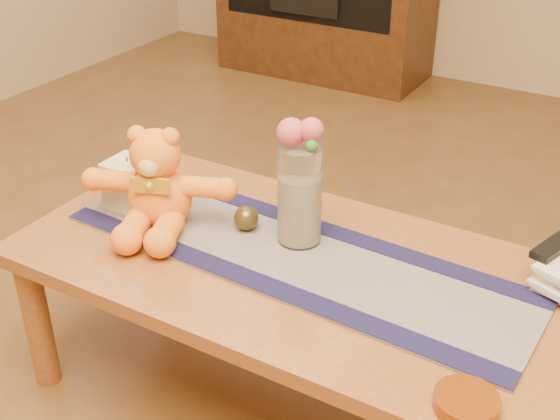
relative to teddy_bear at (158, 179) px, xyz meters
The scene contains 24 objects.
floor 0.71m from the teddy_bear, ahead, with size 5.50×5.50×0.00m, color #573619.
coffee_table_top 0.43m from the teddy_bear, ahead, with size 1.40×0.70×0.04m, color brown.
table_leg_fl 0.52m from the teddy_bear, 133.16° to the right, with size 0.07×0.07×0.41m, color brown.
table_leg_bl 0.55m from the teddy_bear, 127.54° to the left, with size 0.07×0.07×0.41m, color brown.
persian_runner 0.40m from the teddy_bear, ahead, with size 1.20×0.35×0.01m, color #181844.
runner_border_near 0.40m from the teddy_bear, 15.60° to the right, with size 1.20×0.06×0.00m, color #141237.
runner_border_far 0.44m from the teddy_bear, 26.17° to the left, with size 1.20×0.06×0.00m, color #141237.
teddy_bear is the anchor object (origin of this frame).
pillar_candle 0.15m from the teddy_bear, 166.20° to the left, with size 0.11×0.11×0.13m, color beige.
candle_wick 0.13m from the teddy_bear, 166.20° to the left, with size 0.00×0.00×0.01m, color black.
glass_vase 0.37m from the teddy_bear, 16.73° to the left, with size 0.11×0.11×0.26m, color silver.
potpourri_fill 0.37m from the teddy_bear, 16.73° to the left, with size 0.09×0.09×0.18m, color beige.
rose_left 0.39m from the teddy_bear, 16.10° to the left, with size 0.07×0.07×0.07m, color #C84657.
rose_right 0.43m from the teddy_bear, 16.38° to the left, with size 0.06×0.06×0.06m, color #C84657.
blue_flower_back 0.42m from the teddy_bear, 21.21° to the left, with size 0.04×0.04×0.04m, color #5256B1.
blue_flower_side 0.38m from the teddy_bear, 21.29° to the left, with size 0.04×0.04×0.04m, color #5256B1.
leaf_sprig 0.43m from the teddy_bear, 12.39° to the left, with size 0.03×0.03×0.03m, color #33662D.
bronze_ball 0.25m from the teddy_bear, 21.46° to the left, with size 0.07×0.07×0.07m, color #4A3C18.
book_bottom 0.99m from the teddy_bear, 17.04° to the left, with size 0.17×0.22×0.02m, color beige.
book_lower 0.99m from the teddy_bear, 16.68° to the left, with size 0.16×0.22×0.02m, color beige.
book_upper 0.99m from the teddy_bear, 17.38° to the left, with size 0.17×0.22×0.02m, color beige.
book_top 0.99m from the teddy_bear, 16.81° to the left, with size 0.16×0.22×0.02m, color beige.
tv_remote 0.98m from the teddy_bear, 16.55° to the left, with size 0.04×0.16×0.02m, color black.
amber_dish 0.94m from the teddy_bear, 14.86° to the right, with size 0.12×0.12×0.03m, color #BF5914.
Camera 1 is at (0.70, -1.27, 1.42)m, focal length 45.88 mm.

